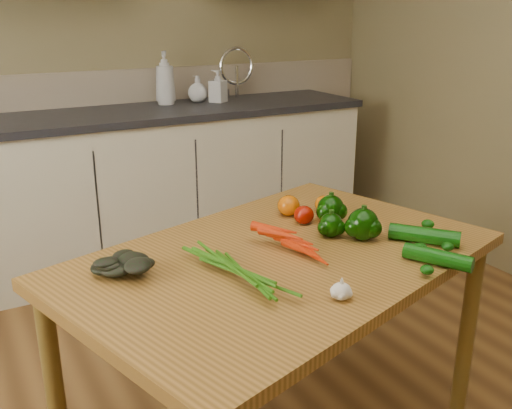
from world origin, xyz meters
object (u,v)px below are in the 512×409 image
object	(u,v)px
soap_bottle_c	(198,89)
tomato_b	(289,206)
leafy_greens	(121,263)
pepper_a	(331,225)
carrot_bunch	(272,249)
pepper_c	(363,224)
soap_bottle_a	(165,78)
soap_bottle_b	(218,86)
garlic_bulb	(341,291)
zucchini_b	(438,258)
tomato_a	(304,215)
pepper_b	(331,209)
table	(280,277)
zucchini_a	(424,235)
tomato_c	(324,204)

from	to	relation	value
soap_bottle_c	tomato_b	distance (m)	1.65
leafy_greens	pepper_a	bearing A→B (deg)	-2.14
carrot_bunch	pepper_c	bearing A→B (deg)	-17.52
soap_bottle_a	leafy_greens	xyz separation A→B (m)	(-0.82, -1.82, -0.29)
soap_bottle_b	garlic_bulb	bearing A→B (deg)	38.17
soap_bottle_c	zucchini_b	world-z (taller)	soap_bottle_c
soap_bottle_b	leafy_greens	size ratio (longest dim) A/B	1.02
pepper_c	tomato_a	distance (m)	0.24
pepper_b	tomato_b	size ratio (longest dim) A/B	1.18
soap_bottle_c	pepper_c	size ratio (longest dim) A/B	1.49
table	tomato_b	xyz separation A→B (m)	(0.21, 0.29, 0.12)
garlic_bulb	zucchini_a	xyz separation A→B (m)	(0.47, 0.18, 0.00)
pepper_c	leafy_greens	bearing A→B (deg)	172.90
garlic_bulb	table	bearing A→B (deg)	87.27
soap_bottle_a	pepper_a	bearing A→B (deg)	114.76
carrot_bunch	pepper_a	world-z (taller)	pepper_a
table	tomato_a	xyz separation A→B (m)	(0.21, 0.19, 0.11)
pepper_b	pepper_c	xyz separation A→B (m)	(-0.00, -0.19, 0.00)
table	pepper_b	distance (m)	0.37
soap_bottle_b	carrot_bunch	size ratio (longest dim) A/B	0.78
pepper_b	tomato_a	size ratio (longest dim) A/B	1.35
soap_bottle_a	pepper_b	world-z (taller)	soap_bottle_a
carrot_bunch	garlic_bulb	bearing A→B (deg)	-101.04
soap_bottle_a	zucchini_b	world-z (taller)	soap_bottle_a
pepper_b	garlic_bulb	bearing A→B (deg)	-123.26
soap_bottle_a	pepper_a	world-z (taller)	soap_bottle_a
soap_bottle_c	zucchini_b	xyz separation A→B (m)	(-0.18, -2.18, -0.24)
garlic_bulb	pepper_a	size ratio (longest dim) A/B	0.68
zucchini_b	pepper_c	bearing A→B (deg)	103.57
leafy_greens	pepper_b	bearing A→B (deg)	6.42
tomato_c	soap_bottle_c	bearing A→B (deg)	82.98
pepper_c	carrot_bunch	bearing A→B (deg)	179.06
pepper_c	zucchini_b	bearing A→B (deg)	-76.43
zucchini_b	soap_bottle_a	bearing A→B (deg)	90.76
tomato_a	soap_bottle_b	bearing A→B (deg)	74.89
leafy_greens	pepper_c	xyz separation A→B (m)	(0.78, -0.10, 0.00)
soap_bottle_a	zucchini_a	size ratio (longest dim) A/B	1.39
soap_bottle_a	tomato_a	bearing A→B (deg)	114.04
soap_bottle_c	pepper_c	distance (m)	1.94
soap_bottle_a	soap_bottle_c	world-z (taller)	soap_bottle_a
garlic_bulb	pepper_c	bearing A→B (deg)	43.72
carrot_bunch	leafy_greens	world-z (taller)	leafy_greens
table	leafy_greens	distance (m)	0.51
pepper_c	pepper_b	bearing A→B (deg)	88.55
pepper_c	zucchini_a	size ratio (longest dim) A/B	0.47
soap_bottle_b	leafy_greens	bearing A→B (deg)	22.40
pepper_b	pepper_c	world-z (taller)	pepper_c
carrot_bunch	leafy_greens	xyz separation A→B (m)	(-0.44, 0.09, 0.01)
carrot_bunch	zucchini_a	distance (m)	0.52
soap_bottle_a	tomato_b	xyz separation A→B (m)	(-0.13, -1.60, -0.30)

